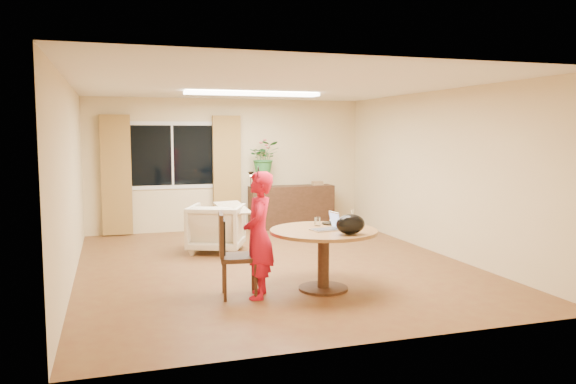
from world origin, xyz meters
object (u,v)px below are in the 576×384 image
at_px(child, 259,235).
at_px(sideboard, 291,207).
at_px(dining_chair, 239,255).
at_px(dining_table, 324,242).
at_px(armchair, 216,228).

distance_m(child, sideboard, 4.90).
relative_size(dining_chair, child, 0.68).
relative_size(child, sideboard, 0.86).
bearing_deg(dining_table, child, -175.68).
height_order(dining_chair, child, child).
bearing_deg(child, armchair, -161.47).
bearing_deg(armchair, dining_chair, 108.61).
bearing_deg(dining_chair, sideboard, 73.16).
xyz_separation_m(dining_table, dining_chair, (-1.05, 0.02, -0.09)).
xyz_separation_m(child, sideboard, (1.86, 4.52, -0.31)).
height_order(dining_chair, armchair, dining_chair).
distance_m(dining_table, sideboard, 4.57).
bearing_deg(dining_chair, armchair, 93.85).
bearing_deg(dining_chair, child, -12.58).
relative_size(dining_table, child, 0.89).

